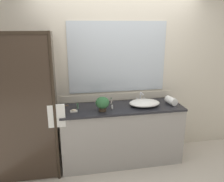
# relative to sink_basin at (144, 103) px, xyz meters

# --- Properties ---
(ground_plane) EXTENTS (8.00, 8.00, 0.00)m
(ground_plane) POSITION_rel_sink_basin_xyz_m (-0.34, 0.02, -0.94)
(ground_plane) COLOR beige
(wall_back_with_mirror) EXTENTS (4.40, 0.06, 2.60)m
(wall_back_with_mirror) POSITION_rel_sink_basin_xyz_m (-0.34, 0.36, 0.37)
(wall_back_with_mirror) COLOR beige
(wall_back_with_mirror) RESTS_ON ground_plane
(vanity_cabinet) EXTENTS (1.80, 0.58, 0.90)m
(vanity_cabinet) POSITION_rel_sink_basin_xyz_m (-0.34, 0.03, -0.49)
(vanity_cabinet) COLOR #9E9993
(vanity_cabinet) RESTS_ON ground_plane
(shower_enclosure) EXTENTS (1.20, 0.59, 2.00)m
(shower_enclosure) POSITION_rel_sink_basin_xyz_m (-1.62, -0.17, 0.08)
(shower_enclosure) COLOR #2D2319
(shower_enclosure) RESTS_ON ground_plane
(sink_basin) EXTENTS (0.46, 0.34, 0.09)m
(sink_basin) POSITION_rel_sink_basin_xyz_m (0.00, 0.00, 0.00)
(sink_basin) COLOR white
(sink_basin) RESTS_ON vanity_cabinet
(faucet) EXTENTS (0.17, 0.15, 0.16)m
(faucet) POSITION_rel_sink_basin_xyz_m (0.00, 0.19, 0.01)
(faucet) COLOR silver
(faucet) RESTS_ON vanity_cabinet
(potted_plant) EXTENTS (0.19, 0.19, 0.20)m
(potted_plant) POSITION_rel_sink_basin_xyz_m (-0.65, -0.10, 0.07)
(potted_plant) COLOR #473828
(potted_plant) RESTS_ON vanity_cabinet
(soap_dish) EXTENTS (0.10, 0.07, 0.04)m
(soap_dish) POSITION_rel_sink_basin_xyz_m (-1.05, -0.05, -0.03)
(soap_dish) COLOR silver
(soap_dish) RESTS_ON vanity_cabinet
(amenity_bottle_lotion) EXTENTS (0.02, 0.02, 0.10)m
(amenity_bottle_lotion) POSITION_rel_sink_basin_xyz_m (-0.47, 0.16, 0.01)
(amenity_bottle_lotion) COLOR silver
(amenity_bottle_lotion) RESTS_ON vanity_cabinet
(amenity_bottle_conditioner) EXTENTS (0.03, 0.03, 0.08)m
(amenity_bottle_conditioner) POSITION_rel_sink_basin_xyz_m (-0.50, -0.04, -0.01)
(amenity_bottle_conditioner) COLOR white
(amenity_bottle_conditioner) RESTS_ON vanity_cabinet
(amenity_bottle_body_wash) EXTENTS (0.03, 0.03, 0.09)m
(amenity_bottle_body_wash) POSITION_rel_sink_basin_xyz_m (-0.99, 0.05, -0.00)
(amenity_bottle_body_wash) COLOR #4C7056
(amenity_bottle_body_wash) RESTS_ON vanity_cabinet
(rolled_towel_near_edge) EXTENTS (0.14, 0.21, 0.11)m
(rolled_towel_near_edge) POSITION_rel_sink_basin_xyz_m (0.42, -0.01, 0.01)
(rolled_towel_near_edge) COLOR white
(rolled_towel_near_edge) RESTS_ON vanity_cabinet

